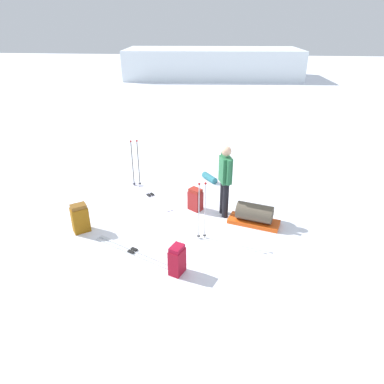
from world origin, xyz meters
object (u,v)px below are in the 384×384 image
ski_pair_far (150,195)px  backpack_bright (80,218)px  sleeping_mat_rolled (210,178)px  gear_sled (254,215)px  backpack_large_dark (177,260)px  ski_pair_near (133,251)px  ski_poles_planted_far (135,161)px  ski_poles_planted_near (202,208)px  skier_standing (225,178)px  backpack_small_spare (195,199)px

ski_pair_far → backpack_bright: 2.15m
sleeping_mat_rolled → gear_sled: bearing=-63.5°
backpack_bright → backpack_large_dark: bearing=-27.6°
ski_pair_near → backpack_large_dark: size_ratio=3.03×
backpack_bright → ski_poles_planted_far: 2.50m
ski_poles_planted_near → sleeping_mat_rolled: size_ratio=2.36×
backpack_bright → ski_pair_far: bearing=57.3°
skier_standing → sleeping_mat_rolled: bearing=102.7°
ski_pair_near → sleeping_mat_rolled: 3.80m
ski_poles_planted_far → backpack_large_dark: bearing=-65.8°
ski_poles_planted_near → gear_sled: 1.42m
ski_poles_planted_near → backpack_bright: bearing=179.4°
ski_poles_planted_near → sleeping_mat_rolled: ski_poles_planted_near is taller
backpack_large_dark → gear_sled: bearing=51.0°
ski_pair_near → backpack_small_spare: (1.09, 1.84, 0.26)m
backpack_large_dark → ski_poles_planted_near: size_ratio=0.45×
skier_standing → backpack_bright: 3.29m
backpack_large_dark → ski_poles_planted_far: ski_poles_planted_far is taller
ski_pair_near → ski_pair_far: bearing=93.3°
ski_pair_near → ski_poles_planted_far: size_ratio=1.33×
skier_standing → ski_pair_far: skier_standing is taller
ski_pair_near → ski_pair_far: same height
gear_sled → backpack_bright: bearing=-170.0°
ski_poles_planted_far → gear_sled: 3.58m
skier_standing → ski_poles_planted_far: (-2.41, 1.37, -0.22)m
ski_pair_near → ski_poles_planted_far: bearing=101.8°
skier_standing → ski_pair_far: bearing=157.7°
backpack_bright → gear_sled: (3.76, 0.67, -0.09)m
skier_standing → ski_pair_near: skier_standing is taller
backpack_bright → sleeping_mat_rolled: 3.93m
ski_pair_far → gear_sled: (2.61, -1.13, 0.21)m
gear_sled → backpack_large_dark: bearing=-129.0°
skier_standing → ski_poles_planted_near: skier_standing is taller
ski_pair_far → skier_standing: bearing=-22.3°
ski_poles_planted_far → gear_sled: bearing=-28.9°
backpack_small_spare → gear_sled: bearing=-21.0°
sleeping_mat_rolled → backpack_bright: bearing=-132.4°
ski_pair_near → ski_poles_planted_near: ski_poles_planted_near is taller
gear_sled → ski_poles_planted_near: bearing=-148.6°
backpack_large_dark → ski_pair_near: bearing=151.1°
ski_pair_far → backpack_bright: size_ratio=2.49×
sleeping_mat_rolled → ski_pair_near: bearing=-110.9°
ski_pair_near → ski_poles_planted_far: 3.17m
ski_pair_near → gear_sled: gear_sled is taller
backpack_small_spare → backpack_bright: bearing=-153.5°
ski_pair_far → sleeping_mat_rolled: size_ratio=2.95×
skier_standing → ski_poles_planted_far: bearing=150.3°
ski_pair_far → gear_sled: size_ratio=1.33×
ski_pair_far → backpack_large_dark: size_ratio=2.80×
ski_pair_far → ski_pair_near: bearing=-86.7°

